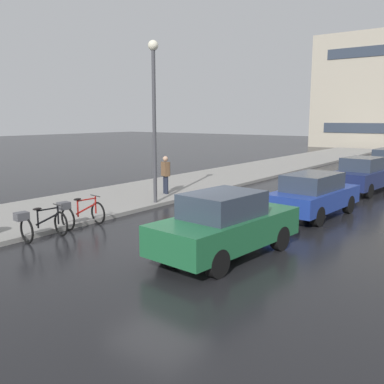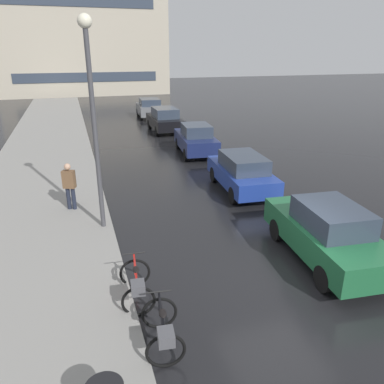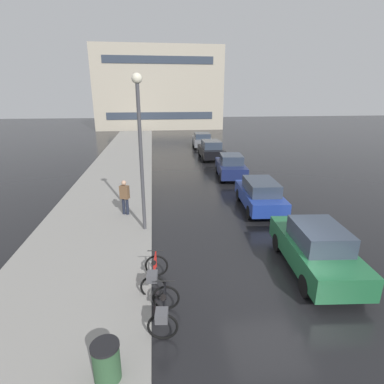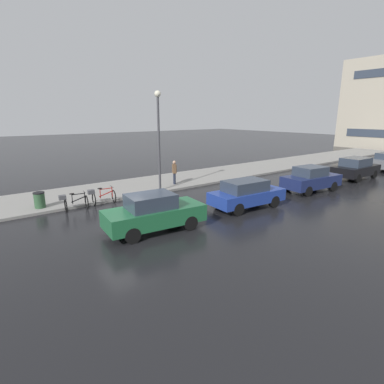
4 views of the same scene
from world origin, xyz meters
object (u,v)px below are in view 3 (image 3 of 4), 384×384
(car_black, at_px, (211,150))
(streetlamp, at_px, (140,136))
(car_green, at_px, (315,248))
(car_grey, at_px, (202,140))
(car_blue, at_px, (260,194))
(bicycle_second, at_px, (154,275))
(car_navy, at_px, (231,166))
(pedestrian, at_px, (125,197))
(bicycle_nearest, at_px, (164,311))
(trash_bin, at_px, (107,364))

(car_black, xyz_separation_m, streetlamp, (-5.49, -14.25, 3.13))
(car_green, xyz_separation_m, car_grey, (0.16, 23.77, 0.01))
(car_blue, height_order, car_grey, car_grey)
(bicycle_second, xyz_separation_m, car_green, (5.11, 0.37, 0.31))
(car_blue, distance_m, car_navy, 5.96)
(bicycle_second, xyz_separation_m, pedestrian, (-1.29, 5.71, 0.51))
(car_blue, xyz_separation_m, pedestrian, (-6.52, -0.19, 0.23))
(car_green, bearing_deg, streetlamp, 146.53)
(bicycle_second, bearing_deg, car_green, 4.12)
(car_blue, distance_m, car_grey, 18.23)
(bicycle_second, relative_size, streetlamp, 0.24)
(car_black, distance_m, car_grey, 5.89)
(streetlamp, bearing_deg, car_grey, 74.33)
(car_navy, height_order, car_grey, car_navy)
(car_grey, xyz_separation_m, streetlamp, (-5.65, -20.14, 3.14))
(pedestrian, distance_m, streetlamp, 3.53)
(bicycle_second, bearing_deg, car_black, 74.34)
(car_green, distance_m, pedestrian, 8.34)
(bicycle_nearest, height_order, streetlamp, streetlamp)
(pedestrian, bearing_deg, streetlamp, -62.05)
(bicycle_nearest, relative_size, car_green, 0.32)
(bicycle_nearest, height_order, bicycle_second, bicycle_second)
(car_navy, bearing_deg, car_black, 91.42)
(car_green, xyz_separation_m, pedestrian, (-6.40, 5.35, 0.20))
(bicycle_nearest, bearing_deg, bicycle_second, 97.86)
(car_blue, xyz_separation_m, car_navy, (0.04, 5.96, 0.03))
(car_navy, bearing_deg, car_grey, 90.00)
(car_green, relative_size, pedestrian, 2.44)
(car_green, distance_m, trash_bin, 6.89)
(bicycle_second, distance_m, car_blue, 7.90)
(trash_bin, bearing_deg, bicycle_second, 72.04)
(pedestrian, xyz_separation_m, streetlamp, (0.91, -1.72, 2.95))
(car_blue, bearing_deg, car_grey, 89.87)
(car_navy, distance_m, trash_bin, 16.03)
(car_black, distance_m, trash_bin, 22.01)
(bicycle_second, xyz_separation_m, car_black, (5.12, 18.25, 0.34))
(car_black, bearing_deg, pedestrian, -117.05)
(streetlamp, bearing_deg, bicycle_nearest, -83.93)
(bicycle_nearest, height_order, car_black, car_black)
(car_blue, bearing_deg, car_black, 90.54)
(car_grey, bearing_deg, pedestrian, -109.60)
(trash_bin, bearing_deg, car_grey, 77.05)
(bicycle_second, relative_size, trash_bin, 1.52)
(bicycle_second, distance_m, car_black, 18.96)
(car_grey, bearing_deg, streetlamp, -105.67)
(bicycle_nearest, xyz_separation_m, car_green, (4.90, 1.92, 0.32))
(car_green, height_order, car_navy, car_navy)
(bicycle_second, xyz_separation_m, car_blue, (5.23, 5.91, 0.29))
(car_navy, height_order, trash_bin, car_navy)
(bicycle_nearest, relative_size, streetlamp, 0.23)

